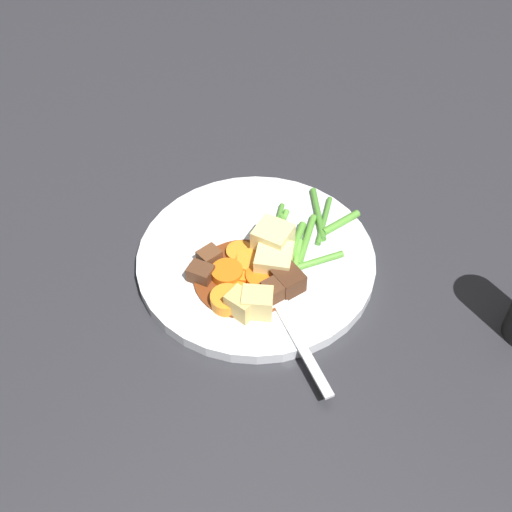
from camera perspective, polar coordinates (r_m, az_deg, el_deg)
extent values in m
plane|color=#2D2D33|center=(0.77, 0.00, -0.70)|extent=(3.00, 3.00, 0.00)
cylinder|color=white|center=(0.76, 0.00, -0.35)|extent=(0.26, 0.26, 0.01)
cylinder|color=brown|center=(0.73, -0.98, -1.79)|extent=(0.11, 0.11, 0.00)
cylinder|color=orange|center=(0.72, -1.53, -3.12)|extent=(0.03, 0.03, 0.01)
cylinder|color=orange|center=(0.75, -1.37, 0.27)|extent=(0.04, 0.04, 0.01)
cylinder|color=orange|center=(0.74, -0.39, -0.58)|extent=(0.04, 0.04, 0.01)
cylinder|color=orange|center=(0.71, -2.44, -3.69)|extent=(0.05, 0.05, 0.01)
cylinder|color=orange|center=(0.73, -2.55, -1.38)|extent=(0.03, 0.03, 0.01)
cylinder|color=orange|center=(0.73, -0.99, -1.36)|extent=(0.04, 0.04, 0.01)
cylinder|color=orange|center=(0.73, 0.52, -1.85)|extent=(0.05, 0.05, 0.01)
cube|color=#EAD68C|center=(0.73, 1.53, -0.38)|extent=(0.05, 0.05, 0.03)
cube|color=#EAD68C|center=(0.75, 1.41, 1.33)|extent=(0.04, 0.05, 0.04)
cube|color=#E5CC7A|center=(0.70, 0.10, -3.92)|extent=(0.04, 0.04, 0.03)
cube|color=#DBBC6B|center=(0.70, -1.23, -4.05)|extent=(0.03, 0.03, 0.03)
cube|color=#56331E|center=(0.71, 1.82, -2.77)|extent=(0.03, 0.03, 0.02)
cube|color=#56331E|center=(0.73, -4.63, -1.44)|extent=(0.03, 0.03, 0.02)
cube|color=brown|center=(0.75, -3.91, -0.08)|extent=(0.02, 0.02, 0.02)
cube|color=#4C2B19|center=(0.72, 2.68, -2.05)|extent=(0.03, 0.03, 0.02)
cylinder|color=#599E38|center=(0.75, 5.08, -0.46)|extent=(0.06, 0.03, 0.01)
cylinder|color=#599E38|center=(0.77, 2.89, 1.43)|extent=(0.05, 0.07, 0.01)
cylinder|color=#4C8E33|center=(0.80, 5.19, 3.52)|extent=(0.06, 0.07, 0.01)
cylinder|color=#599E38|center=(0.79, 7.08, 2.78)|extent=(0.05, 0.02, 0.01)
cylinder|color=#66AD42|center=(0.78, 1.90, 2.10)|extent=(0.06, 0.04, 0.01)
cylinder|color=#4C8E33|center=(0.79, 5.71, 2.96)|extent=(0.07, 0.04, 0.01)
cylinder|color=#66AD42|center=(0.74, 3.37, -0.64)|extent=(0.06, 0.05, 0.01)
cylinder|color=#599E38|center=(0.77, 4.23, 1.34)|extent=(0.07, 0.04, 0.01)
cylinder|color=#599E38|center=(0.75, 1.70, 0.00)|extent=(0.04, 0.07, 0.01)
cylinder|color=#599E38|center=(0.77, 3.42, 1.31)|extent=(0.05, 0.03, 0.01)
cylinder|color=#4C8E33|center=(0.79, 1.77, 2.67)|extent=(0.06, 0.04, 0.01)
cube|color=silver|center=(0.68, 3.97, -7.81)|extent=(0.05, 0.11, 0.00)
cube|color=silver|center=(0.71, 1.67, -3.74)|extent=(0.03, 0.03, 0.00)
cylinder|color=silver|center=(0.73, 1.40, -1.83)|extent=(0.02, 0.04, 0.00)
cylinder|color=silver|center=(0.73, 0.95, -1.97)|extent=(0.02, 0.04, 0.00)
cylinder|color=silver|center=(0.73, 0.50, -2.12)|extent=(0.02, 0.04, 0.00)
cylinder|color=silver|center=(0.73, 0.04, -2.26)|extent=(0.02, 0.04, 0.00)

